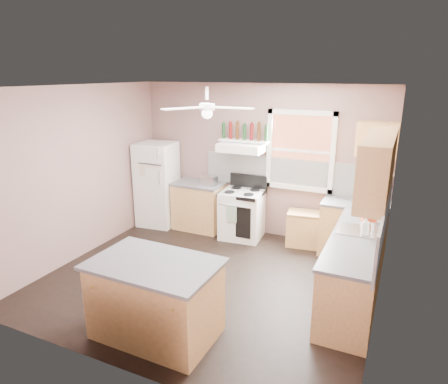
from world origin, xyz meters
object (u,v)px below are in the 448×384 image
at_px(toaster, 209,180).
at_px(island, 156,300).
at_px(refrigerator, 157,184).
at_px(cart, 304,229).
at_px(stove, 242,214).

bearing_deg(toaster, island, -68.62).
relative_size(refrigerator, toaster, 5.74).
relative_size(cart, island, 0.44).
bearing_deg(stove, refrigerator, 177.12).
xyz_separation_m(toaster, stove, (0.65, -0.00, -0.56)).
bearing_deg(cart, refrigerator, 175.14).
distance_m(toaster, stove, 0.86).
distance_m(stove, island, 3.01).
distance_m(stove, cart, 1.13).
bearing_deg(stove, island, -91.26).
height_order(refrigerator, toaster, refrigerator).
bearing_deg(refrigerator, stove, -4.32).
height_order(stove, cart, stove).
xyz_separation_m(refrigerator, toaster, (1.09, 0.07, 0.19)).
relative_size(refrigerator, stove, 1.87).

